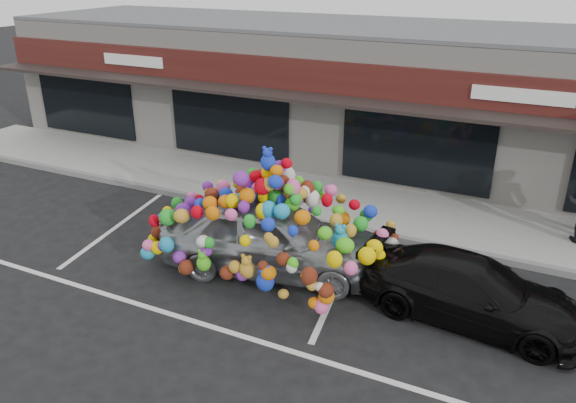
% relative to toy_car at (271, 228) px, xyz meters
% --- Properties ---
extents(ground, '(90.00, 90.00, 0.00)m').
position_rel_toy_car_xyz_m(ground, '(-1.28, -0.05, -0.98)').
color(ground, black).
rests_on(ground, ground).
extents(shop_building, '(24.00, 7.20, 4.31)m').
position_rel_toy_car_xyz_m(shop_building, '(-1.28, 8.39, 1.18)').
color(shop_building, beige).
rests_on(shop_building, ground).
extents(sidewalk, '(26.00, 3.00, 0.15)m').
position_rel_toy_car_xyz_m(sidewalk, '(-1.28, 3.95, -0.90)').
color(sidewalk, gray).
rests_on(sidewalk, ground).
extents(kerb, '(26.00, 0.18, 0.16)m').
position_rel_toy_car_xyz_m(kerb, '(-1.28, 2.45, -0.90)').
color(kerb, slate).
rests_on(kerb, ground).
extents(parking_stripe_left, '(0.73, 4.37, 0.01)m').
position_rel_toy_car_xyz_m(parking_stripe_left, '(-4.48, 0.15, -0.98)').
color(parking_stripe_left, silver).
rests_on(parking_stripe_left, ground).
extents(parking_stripe_mid, '(0.73, 4.37, 0.01)m').
position_rel_toy_car_xyz_m(parking_stripe_mid, '(1.52, 0.15, -0.98)').
color(parking_stripe_mid, silver).
rests_on(parking_stripe_mid, ground).
extents(lane_line, '(14.00, 0.12, 0.01)m').
position_rel_toy_car_xyz_m(lane_line, '(0.72, -2.35, -0.98)').
color(lane_line, silver).
rests_on(lane_line, ground).
extents(toy_car, '(3.35, 5.27, 2.89)m').
position_rel_toy_car_xyz_m(toy_car, '(0.00, 0.00, 0.00)').
color(toy_car, gray).
rests_on(toy_car, ground).
extents(black_sedan, '(2.03, 4.25, 1.19)m').
position_rel_toy_car_xyz_m(black_sedan, '(4.17, -0.02, -0.38)').
color(black_sedan, black).
rests_on(black_sedan, ground).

